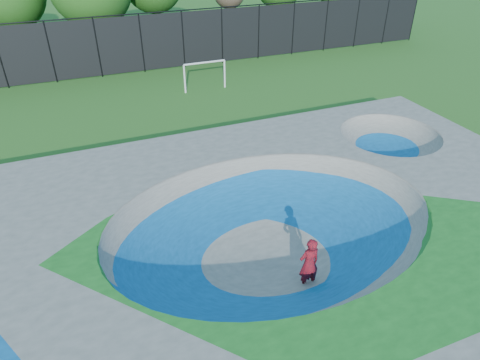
# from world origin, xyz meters

# --- Properties ---
(ground) EXTENTS (120.00, 120.00, 0.00)m
(ground) POSITION_xyz_m (0.00, 0.00, 0.00)
(ground) COLOR #275D19
(ground) RESTS_ON ground
(skate_deck) EXTENTS (22.00, 14.00, 1.50)m
(skate_deck) POSITION_xyz_m (0.00, 0.00, 0.75)
(skate_deck) COLOR gray
(skate_deck) RESTS_ON ground
(skater) EXTENTS (0.68, 0.46, 1.83)m
(skater) POSITION_xyz_m (0.33, -1.86, 0.92)
(skater) COLOR red
(skater) RESTS_ON ground
(skateboard) EXTENTS (0.81, 0.36, 0.05)m
(skateboard) POSITION_xyz_m (0.33, -1.86, 0.03)
(skateboard) COLOR black
(skateboard) RESTS_ON ground
(soccer_goal) EXTENTS (2.81, 0.12, 1.85)m
(soccer_goal) POSITION_xyz_m (2.88, 15.74, 1.28)
(soccer_goal) COLOR silver
(soccer_goal) RESTS_ON ground
(fence) EXTENTS (48.09, 0.09, 4.04)m
(fence) POSITION_xyz_m (0.00, 21.00, 2.10)
(fence) COLOR black
(fence) RESTS_ON ground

